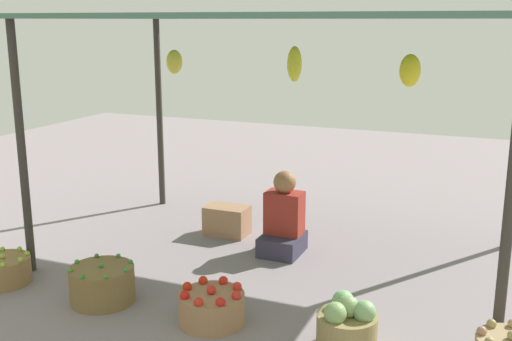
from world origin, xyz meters
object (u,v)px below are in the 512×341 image
object	(u,v)px
vendor_person	(283,222)
basket_green_chilies	(102,284)
basket_red_tomatoes	(212,307)
basket_cabbages	(347,326)
basket_limes	(4,270)
wooden_crate_near_vendor	(227,220)

from	to	relation	value
vendor_person	basket_green_chilies	size ratio (longest dim) A/B	1.57
vendor_person	basket_red_tomatoes	distance (m)	1.52
vendor_person	basket_cabbages	bearing A→B (deg)	-56.24
basket_limes	wooden_crate_near_vendor	bearing A→B (deg)	56.53
basket_red_tomatoes	basket_cabbages	size ratio (longest dim) A/B	1.18
basket_red_tomatoes	wooden_crate_near_vendor	world-z (taller)	wooden_crate_near_vendor
wooden_crate_near_vendor	vendor_person	bearing A→B (deg)	-19.81
wooden_crate_near_vendor	basket_green_chilies	bearing A→B (deg)	-97.36
basket_limes	wooden_crate_near_vendor	world-z (taller)	wooden_crate_near_vendor
basket_green_chilies	basket_cabbages	world-z (taller)	basket_cabbages
basket_cabbages	wooden_crate_near_vendor	bearing A→B (deg)	134.24
vendor_person	basket_green_chilies	xyz separation A→B (m)	(-0.93, -1.52, -0.16)
basket_limes	basket_green_chilies	world-z (taller)	basket_green_chilies
vendor_person	basket_cabbages	xyz separation A→B (m)	(1.00, -1.49, -0.13)
vendor_person	basket_cabbages	world-z (taller)	vendor_person
basket_green_chilies	wooden_crate_near_vendor	bearing A→B (deg)	82.64
vendor_person	basket_limes	distance (m)	2.45
basket_green_chilies	wooden_crate_near_vendor	xyz separation A→B (m)	(0.23, 1.77, 0.01)
vendor_person	basket_green_chilies	bearing A→B (deg)	-121.43
vendor_person	wooden_crate_near_vendor	size ratio (longest dim) A/B	1.81
basket_green_chilies	wooden_crate_near_vendor	size ratio (longest dim) A/B	1.15
basket_cabbages	wooden_crate_near_vendor	xyz separation A→B (m)	(-1.70, 1.74, -0.02)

